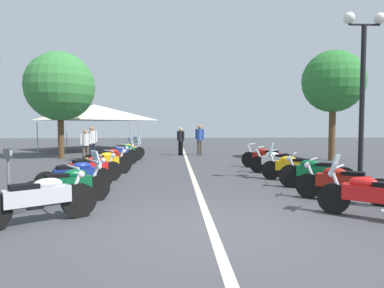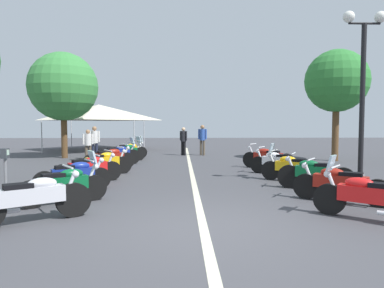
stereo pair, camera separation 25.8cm
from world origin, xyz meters
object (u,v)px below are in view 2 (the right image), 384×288
Objects in this scene: motorcycle_left_row_1 at (65,184)px; bystander_4 at (183,139)px; motorcycle_left_row_3 at (89,168)px; motorcycle_left_row_7 at (127,152)px; motorcycle_right_row_1 at (339,183)px; motorcycle_left_row_8 at (129,150)px; street_lamp_twin_globe at (363,68)px; bystander_2 at (95,140)px; motorcycle_right_row_4 at (277,162)px; motorcycle_right_row_5 at (268,157)px; motorcycle_left_row_2 at (74,175)px; motorcycle_left_row_0 at (33,198)px; motorcycle_left_row_5 at (110,158)px; roadside_tree_2 at (337,81)px; motorcycle_right_row_2 at (315,173)px; parking_meter at (5,166)px; motorcycle_left_row_6 at (118,154)px; motorcycle_left_row_4 at (103,162)px; roadside_tree_1 at (63,87)px; motorcycle_right_row_0 at (368,196)px; event_tent at (99,112)px; bystander_0 at (202,137)px; bystander_3 at (88,143)px; traffic_cone_0 at (360,177)px.

bystander_4 is (12.13, -2.76, 0.50)m from motorcycle_left_row_1.
motorcycle_left_row_3 is 6.09m from motorcycle_left_row_7.
motorcycle_left_row_7 is at bearing -19.41° from motorcycle_right_row_1.
street_lamp_twin_globe is at bearing -74.52° from motorcycle_left_row_8.
motorcycle_right_row_4 is at bearing 40.65° from bystander_2.
motorcycle_right_row_5 is 8.90m from bystander_2.
street_lamp_twin_globe reaches higher than motorcycle_left_row_2.
motorcycle_left_row_8 reaches higher than motorcycle_left_row_1.
motorcycle_left_row_7 is at bearing 55.73° from motorcycle_left_row_0.
bystander_2 is (7.04, 1.58, 0.55)m from motorcycle_left_row_3.
roadside_tree_2 is at bearing -17.64° from motorcycle_left_row_5.
motorcycle_right_row_4 is 0.33× the size of roadside_tree_2.
motorcycle_right_row_4 is (2.93, 0.22, -0.01)m from motorcycle_right_row_2.
motorcycle_right_row_5 is at bearing 4.99° from motorcycle_left_row_2.
motorcycle_left_row_5 is at bearing 19.62° from motorcycle_right_row_4.
parking_meter is at bearing 37.08° from motorcycle_right_row_1.
bystander_4 reaches higher than motorcycle_left_row_6.
motorcycle_right_row_2 reaches higher than motorcycle_left_row_4.
motorcycle_right_row_1 is 0.37× the size of street_lamp_twin_globe.
bystander_4 is 0.29× the size of roadside_tree_1.
motorcycle_left_row_6 is at bearing -119.07° from motorcycle_left_row_8.
motorcycle_left_row_1 is at bearing 79.89° from motorcycle_right_row_5.
roadside_tree_2 is (4.49, -4.16, 3.46)m from motorcycle_right_row_4.
motorcycle_right_row_4 is at bearing -50.89° from motorcycle_right_row_0.
motorcycle_left_row_8 is (7.42, -0.12, 0.01)m from motorcycle_left_row_3.
event_tent is at bearing 65.66° from motorcycle_left_row_0.
roadside_tree_1 is (0.86, 1.83, 2.80)m from bystander_2.
roadside_tree_2 is (8.95, -3.98, 3.46)m from motorcycle_right_row_1.
motorcycle_left_row_8 is at bearing 81.54° from parking_meter.
bystander_4 reaches higher than motorcycle_left_row_5.
motorcycle_right_row_1 is 0.33× the size of roadside_tree_1.
roadside_tree_1 reaches higher than motorcycle_left_row_1.
motorcycle_left_row_2 is 1.02× the size of motorcycle_right_row_4.
motorcycle_left_row_0 is 1.10× the size of motorcycle_right_row_0.
motorcycle_right_row_1 is at bearing 24.52° from bystander_2.
motorcycle_right_row_2 is at bearing 128.10° from motorcycle_right_row_4.
motorcycle_right_row_1 is at bearing -1.16° from parking_meter.
motorcycle_left_row_4 is at bearing 54.15° from motorcycle_left_row_3.
motorcycle_left_row_3 is at bearing -167.90° from event_tent.
motorcycle_right_row_2 is at bearing 10.33° from parking_meter.
bystander_0 is at bearing 131.10° from bystander_4.
bystander_2 reaches higher than motorcycle_left_row_8.
bystander_0 is at bearing -87.31° from bystander_3.
motorcycle_left_row_6 reaches higher than motorcycle_right_row_2.
bystander_0 reaches higher than motorcycle_left_row_4.
motorcycle_left_row_7 is 0.32× the size of roadside_tree_2.
street_lamp_twin_globe is (-1.04, -8.01, 2.94)m from motorcycle_left_row_3.
motorcycle_right_row_4 is at bearing 33.94° from traffic_cone_0.
motorcycle_left_row_3 is 9.23m from roadside_tree_1.
bystander_4 reaches higher than motorcycle_right_row_1.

